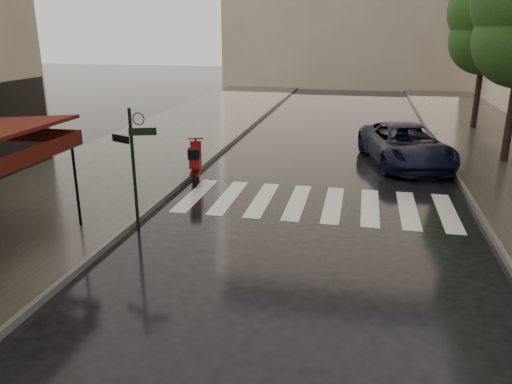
% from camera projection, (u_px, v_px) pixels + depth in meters
% --- Properties ---
extents(ground, '(120.00, 120.00, 0.00)m').
position_uv_depth(ground, '(130.00, 294.00, 9.61)').
color(ground, black).
rests_on(ground, ground).
extents(sidewalk_near, '(6.00, 60.00, 0.12)m').
position_uv_depth(sidewalk_near, '(157.00, 145.00, 21.64)').
color(sidewalk_near, '#38332D').
rests_on(sidewalk_near, ground).
extents(curb_near, '(0.12, 60.00, 0.16)m').
position_uv_depth(curb_near, '(224.00, 148.00, 21.03)').
color(curb_near, '#595651').
rests_on(curb_near, ground).
extents(curb_far, '(0.12, 60.00, 0.16)m').
position_uv_depth(curb_far, '(446.00, 159.00, 19.26)').
color(curb_far, '#595651').
rests_on(curb_far, ground).
extents(crosswalk, '(7.85, 3.20, 0.01)m').
position_uv_depth(crosswalk, '(315.00, 203.00, 14.60)').
color(crosswalk, silver).
rests_on(crosswalk, ground).
extents(signpost, '(1.17, 0.29, 3.10)m').
position_uv_depth(signpost, '(133.00, 160.00, 12.07)').
color(signpost, black).
rests_on(signpost, ground).
extents(tree_far, '(3.80, 3.80, 8.16)m').
position_uv_depth(tree_far, '(488.00, 16.00, 23.65)').
color(tree_far, black).
rests_on(tree_far, sidewalk_far).
extents(scooter, '(0.84, 1.94, 1.30)m').
position_uv_depth(scooter, '(195.00, 163.00, 16.58)').
color(scooter, black).
rests_on(scooter, ground).
extents(parked_car, '(3.74, 5.85, 1.50)m').
position_uv_depth(parked_car, '(405.00, 145.00, 18.59)').
color(parked_car, black).
rests_on(parked_car, ground).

